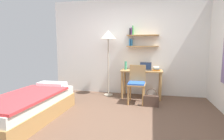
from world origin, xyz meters
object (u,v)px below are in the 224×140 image
object	(u,v)px
desk	(142,75)
book_stack	(156,69)
desk_chair	(137,82)
laptop	(146,68)
water_bottle	(126,65)
handbag	(151,100)
standing_lamp	(108,38)
bed	(30,107)

from	to	relation	value
desk	book_stack	world-z (taller)	book_stack
desk_chair	laptop	world-z (taller)	laptop
desk	book_stack	distance (m)	0.41
water_bottle	book_stack	size ratio (longest dim) A/B	0.93
water_bottle	book_stack	xyz separation A→B (m)	(0.78, -0.03, -0.06)
book_stack	handbag	size ratio (longest dim) A/B	0.57
book_stack	standing_lamp	bearing A→B (deg)	179.64
water_bottle	book_stack	bearing A→B (deg)	-1.85
desk	water_bottle	bearing A→B (deg)	179.66
desk	laptop	size ratio (longest dim) A/B	3.45
water_bottle	handbag	xyz separation A→B (m)	(0.67, -0.70, -0.69)
water_bottle	standing_lamp	bearing A→B (deg)	-177.87
desk	laptop	xyz separation A→B (m)	(0.10, 0.05, 0.19)
bed	book_stack	distance (m)	2.97
desk_chair	handbag	world-z (taller)	desk_chair
desk	standing_lamp	distance (m)	1.30
standing_lamp	water_bottle	distance (m)	0.85
desk_chair	desk	bearing A→B (deg)	80.64
book_stack	bed	bearing A→B (deg)	-139.60
book_stack	handbag	bearing A→B (deg)	-99.00
bed	book_stack	size ratio (longest dim) A/B	8.34
desk_chair	standing_lamp	size ratio (longest dim) A/B	0.51
desk_chair	water_bottle	world-z (taller)	water_bottle
desk	desk_chair	xyz separation A→B (m)	(-0.08, -0.48, -0.09)
water_bottle	book_stack	world-z (taller)	water_bottle
desk_chair	laptop	bearing A→B (deg)	71.62
bed	standing_lamp	bearing A→B (deg)	62.81
standing_lamp	handbag	xyz separation A→B (m)	(1.14, -0.69, -1.40)
water_bottle	laptop	bearing A→B (deg)	4.77
desk_chair	bed	bearing A→B (deg)	-141.11
standing_lamp	book_stack	xyz separation A→B (m)	(1.25, -0.01, -0.77)
desk	handbag	bearing A→B (deg)	-69.75
desk	handbag	distance (m)	0.87
bed	laptop	world-z (taller)	laptop
standing_lamp	book_stack	bearing A→B (deg)	-0.36
laptop	handbag	xyz separation A→B (m)	(0.16, -0.75, -0.63)
bed	water_bottle	xyz separation A→B (m)	(1.45, 1.92, 0.59)
desk_chair	handbag	xyz separation A→B (m)	(0.34, -0.22, -0.36)
desk	book_stack	size ratio (longest dim) A/B	4.48
book_stack	desk	bearing A→B (deg)	176.44
desk_chair	handbag	bearing A→B (deg)	-33.08
bed	desk_chair	world-z (taller)	desk_chair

